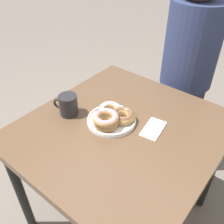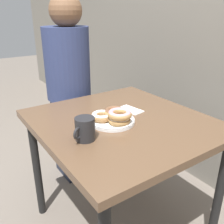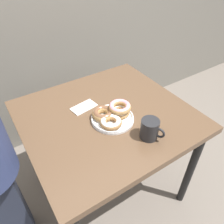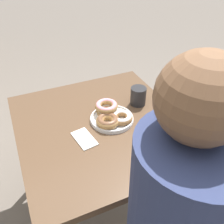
# 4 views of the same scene
# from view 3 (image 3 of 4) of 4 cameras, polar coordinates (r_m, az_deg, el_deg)

# --- Properties ---
(ground_plane) EXTENTS (14.00, 14.00, 0.00)m
(ground_plane) POSITION_cam_3_polar(r_m,az_deg,el_deg) (1.77, 3.82, -24.85)
(ground_plane) COLOR #70665B
(dining_table) EXTENTS (0.95, 0.89, 0.78)m
(dining_table) POSITION_cam_3_polar(r_m,az_deg,el_deg) (1.34, -1.42, -3.37)
(dining_table) COLOR brown
(dining_table) RESTS_ON ground_plane
(donut_plate) EXTENTS (0.26, 0.24, 0.08)m
(donut_plate) POSITION_cam_3_polar(r_m,az_deg,el_deg) (1.22, 0.12, -0.71)
(donut_plate) COLOR white
(donut_plate) RESTS_ON dining_table
(coffee_mug) EXTENTS (0.09, 0.12, 0.11)m
(coffee_mug) POSITION_cam_3_polar(r_m,az_deg,el_deg) (1.12, 9.89, -4.40)
(coffee_mug) COLOR #232326
(coffee_mug) RESTS_ON dining_table
(napkin) EXTENTS (0.16, 0.11, 0.01)m
(napkin) POSITION_cam_3_polar(r_m,az_deg,el_deg) (1.33, -7.36, 1.28)
(napkin) COLOR white
(napkin) RESTS_ON dining_table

